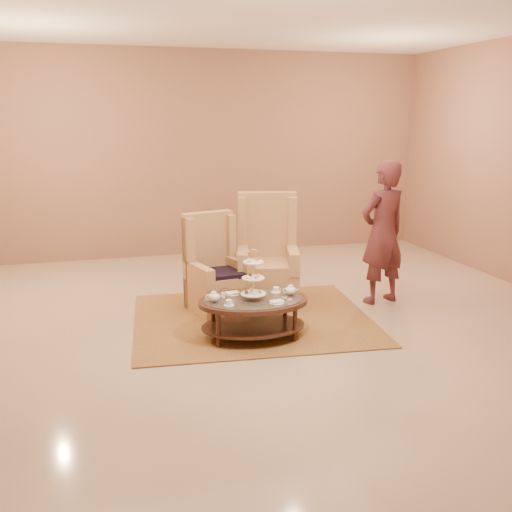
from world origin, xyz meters
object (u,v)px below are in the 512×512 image
object	(u,v)px
tea_table	(253,306)
armchair_right	(267,266)
armchair_left	(215,278)
person	(383,233)

from	to	relation	value
tea_table	armchair_right	distance (m)	1.32
tea_table	armchair_right	size ratio (longest dim) A/B	0.89
armchair_right	tea_table	bearing A→B (deg)	-98.93
armchair_left	person	distance (m)	2.23
tea_table	armchair_left	bearing A→B (deg)	105.14
person	armchair_right	bearing A→B (deg)	-30.93
armchair_right	person	xyz separation A→B (m)	(1.42, -0.43, 0.45)
armchair_right	person	size ratio (longest dim) A/B	0.77
person	tea_table	bearing A→B (deg)	7.73
armchair_left	person	xyz separation A→B (m)	(2.15, -0.27, 0.52)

